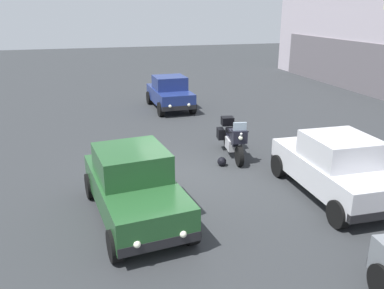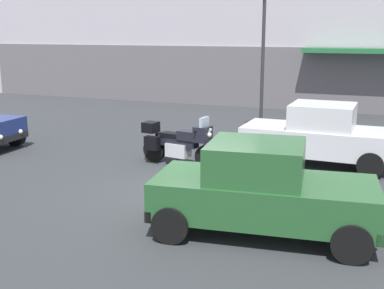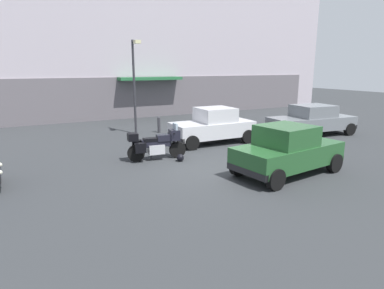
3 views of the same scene
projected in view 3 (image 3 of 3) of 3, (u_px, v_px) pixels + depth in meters
ground_plane at (210, 168)px, 11.47m from camera, size 80.00×80.00×0.00m
building_facade_rear at (105, 29)px, 21.94m from camera, size 37.39×3.40×11.98m
motorcycle at (156, 144)px, 12.41m from camera, size 2.26×0.89×1.36m
helmet at (180, 158)px, 12.31m from camera, size 0.28×0.28×0.28m
car_hatchback_near at (287, 150)px, 10.67m from camera, size 4.00×2.18×1.64m
car_sedan_far at (312, 120)px, 16.96m from camera, size 4.69×2.31×1.56m
car_wagon_end at (213, 126)px, 15.15m from camera, size 3.91×1.86×1.64m
streetlamp_curbside at (135, 78)px, 16.70m from camera, size 0.28×0.94×4.79m
bollard_curbside at (159, 124)px, 17.65m from camera, size 0.16×0.16×0.88m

